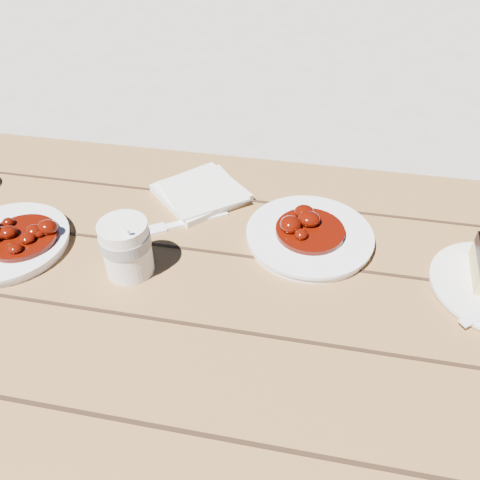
% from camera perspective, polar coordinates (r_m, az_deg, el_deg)
% --- Properties ---
extents(picnic_table, '(2.00, 1.55, 0.75)m').
position_cam_1_polar(picnic_table, '(0.87, 1.30, -13.63)').
color(picnic_table, brown).
rests_on(picnic_table, ground).
extents(main_plate, '(0.21, 0.21, 0.02)m').
position_cam_1_polar(main_plate, '(0.91, -26.54, -0.32)').
color(main_plate, white).
rests_on(main_plate, picnic_table).
extents(goulash_stew, '(0.12, 0.12, 0.04)m').
position_cam_1_polar(goulash_stew, '(0.88, -25.33, 1.06)').
color(goulash_stew, '#500B02').
rests_on(goulash_stew, main_plate).
extents(coffee_cup, '(0.08, 0.08, 0.10)m').
position_cam_1_polar(coffee_cup, '(0.77, -13.64, -0.95)').
color(coffee_cup, white).
rests_on(coffee_cup, picnic_table).
extents(napkin_stack, '(0.21, 0.21, 0.01)m').
position_cam_1_polar(napkin_stack, '(0.94, -4.80, 5.76)').
color(napkin_stack, white).
rests_on(napkin_stack, picnic_table).
extents(fork_table, '(0.15, 0.11, 0.00)m').
position_cam_1_polar(fork_table, '(0.88, -5.44, 2.48)').
color(fork_table, white).
rests_on(fork_table, picnic_table).
extents(second_plate, '(0.22, 0.22, 0.02)m').
position_cam_1_polar(second_plate, '(0.84, 8.44, 0.43)').
color(second_plate, white).
rests_on(second_plate, picnic_table).
extents(second_stew, '(0.12, 0.12, 0.04)m').
position_cam_1_polar(second_stew, '(0.82, 8.63, 1.97)').
color(second_stew, '#500B02').
rests_on(second_stew, second_plate).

